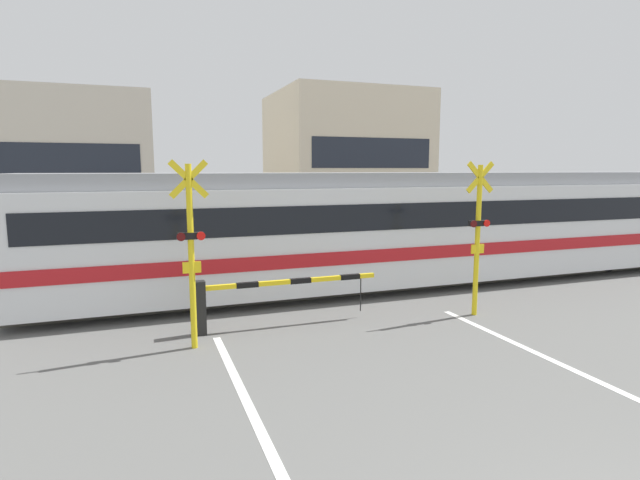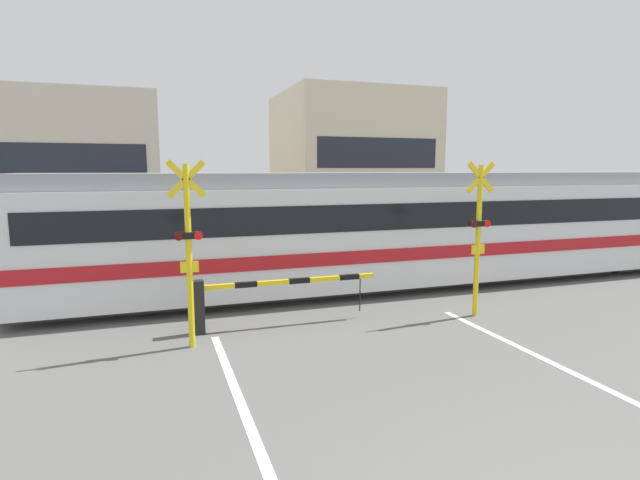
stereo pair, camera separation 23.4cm
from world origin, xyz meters
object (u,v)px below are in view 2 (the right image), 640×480
crossing_barrier_far (333,247)px  crossing_signal_right (478,232)px  commuter_train (424,224)px  pedestrian (254,231)px  crossing_barrier_near (249,294)px  crossing_signal_left (189,246)px

crossing_barrier_far → crossing_signal_right: (1.19, -5.78, 1.14)m
commuter_train → crossing_signal_right: (-0.60, -3.25, 0.19)m
crossing_barrier_far → pedestrian: bearing=124.2°
crossing_signal_right → commuter_train: bearing=79.5°
pedestrian → crossing_barrier_far: bearing=-55.8°
crossing_barrier_far → pedestrian: 3.55m
crossing_barrier_near → pedestrian: (1.70, 8.01, 0.25)m
crossing_barrier_near → crossing_barrier_far: size_ratio=1.00×
commuter_train → crossing_signal_right: 3.31m
crossing_barrier_far → pedestrian: pedestrian is taller
commuter_train → crossing_signal_left: (-6.67, -3.25, 0.19)m
commuter_train → crossing_barrier_far: size_ratio=5.40×
crossing_barrier_near → crossing_barrier_far: bearing=54.0°
commuter_train → crossing_signal_right: size_ratio=6.09×
crossing_barrier_near → crossing_signal_right: bearing=-8.2°
crossing_signal_left → crossing_signal_right: 6.07m
crossing_barrier_far → crossing_barrier_near: bearing=-126.0°
crossing_signal_left → crossing_signal_right: (6.07, 0.00, 0.00)m
crossing_barrier_far → crossing_signal_right: 6.01m
crossing_signal_right → crossing_barrier_far: bearing=101.6°
commuter_train → crossing_barrier_near: commuter_train is taller
crossing_barrier_near → crossing_barrier_far: same height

